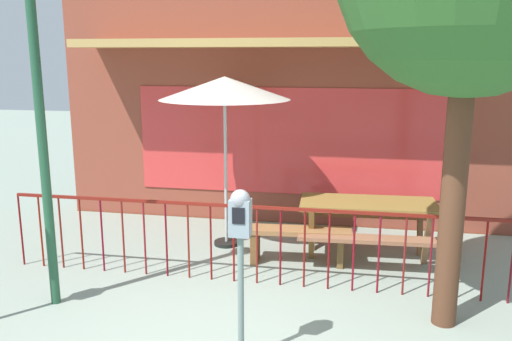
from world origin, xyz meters
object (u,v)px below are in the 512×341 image
patio_umbrella (225,89)px  parking_meter_far (240,231)px  street_lamp (37,75)px  picnic_table_left (368,213)px  patio_bench (298,238)px

patio_umbrella → parking_meter_far: bearing=-73.5°
patio_umbrella → street_lamp: (-1.41, -2.16, 0.26)m
picnic_table_left → parking_meter_far: size_ratio=1.18×
patio_umbrella → patio_bench: size_ratio=1.70×
street_lamp → patio_umbrella: bearing=56.8°
street_lamp → patio_bench: bearing=33.2°
parking_meter_far → patio_umbrella: bearing=106.5°
patio_bench → street_lamp: size_ratio=0.37×
patio_bench → street_lamp: (-2.50, -1.64, 2.14)m
picnic_table_left → parking_meter_far: (-1.13, -2.79, 0.61)m
parking_meter_far → street_lamp: bearing=162.3°
picnic_table_left → street_lamp: bearing=-148.7°
picnic_table_left → parking_meter_far: bearing=-112.1°
picnic_table_left → patio_umbrella: bearing=177.2°
patio_umbrella → patio_bench: (1.09, -0.52, -1.88)m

